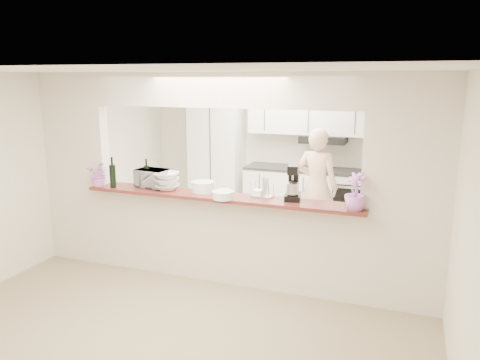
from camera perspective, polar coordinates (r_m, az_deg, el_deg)
The scene contains 19 objects.
floor at distance 5.88m, azimuth -2.21°, elevation -12.09°, with size 6.00×6.00×0.00m, color tan.
tile_overlay at distance 7.23m, azimuth 2.52°, elevation -7.26°, with size 5.00×2.90×0.01m, color silver.
partition at distance 5.44m, azimuth -2.34°, elevation 2.28°, with size 5.00×0.15×2.50m.
bar_counter at distance 5.66m, azimuth -2.27°, elevation -6.80°, with size 3.40×0.38×1.09m.
kitchen_cabinets at distance 8.12m, azimuth 3.87°, elevation 2.01°, with size 3.15×0.62×2.25m.
refrigerator at distance 7.75m, azimuth 19.75°, elevation -0.14°, with size 0.75×0.70×1.70m, color #9C9CA0.
flower_left at distance 6.14m, azimuth -16.79°, elevation 0.74°, with size 0.29×0.25×0.32m, color #D772C6.
wine_bottle_a at distance 6.03m, azimuth -15.26°, elevation 0.52°, with size 0.08×0.08×0.39m.
wine_bottle_b at distance 6.02m, azimuth -11.30°, elevation 0.56°, with size 0.07×0.07×0.35m.
toaster_oven at distance 5.96m, azimuth -10.60°, elevation 0.23°, with size 0.41×0.27×0.22m, color #B2B1B7.
serving_bowls at distance 5.77m, azimuth -8.87°, elevation -0.18°, with size 0.29×0.29×0.21m, color white.
plate_stack_a at distance 5.63m, azimuth -4.54°, elevation -0.82°, with size 0.28×0.28×0.13m.
plate_stack_b at distance 5.30m, azimuth -2.09°, elevation -1.84°, with size 0.25×0.25×0.09m.
red_bowl at distance 5.57m, azimuth -1.76°, elevation -1.26°, with size 0.13×0.13×0.06m, color maroon.
tan_bowl at distance 5.46m, azimuth -1.94°, elevation -1.47°, with size 0.16×0.16×0.07m, color #C3AB89.
utensil_caddy at distance 5.38m, azimuth 2.71°, elevation -1.05°, with size 0.26×0.17×0.23m.
stand_mixer at distance 5.28m, azimuth 6.48°, elevation -0.46°, with size 0.21×0.30×0.40m.
flower_right at distance 4.95m, azimuth 13.89°, elevation -1.41°, with size 0.22×0.22×0.39m, color #D171D2.
person at distance 6.93m, azimuth 9.36°, elevation -0.88°, with size 0.63×0.41×1.73m, color #DDAE90.
Camera 1 is at (2.06, -4.94, 2.44)m, focal length 35.00 mm.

